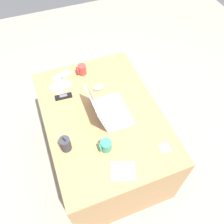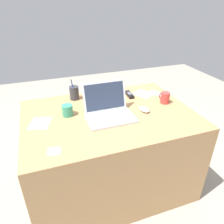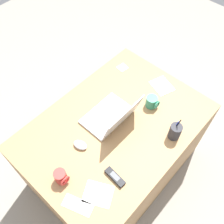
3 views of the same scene
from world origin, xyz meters
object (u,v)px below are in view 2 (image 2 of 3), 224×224
object	(u,v)px
computer_mouse	(144,110)
coffee_mug_tall	(165,98)
cordless_phone	(129,95)
pen_holder	(74,93)
laptop	(109,111)
coffee_mug_white	(67,110)

from	to	relation	value
computer_mouse	coffee_mug_tall	world-z (taller)	coffee_mug_tall
cordless_phone	computer_mouse	bearing A→B (deg)	-91.34
coffee_mug_tall	pen_holder	distance (m)	0.78
laptop	coffee_mug_white	distance (m)	0.32
coffee_mug_tall	cordless_phone	size ratio (longest dim) A/B	0.64
laptop	coffee_mug_tall	size ratio (longest dim) A/B	3.70
coffee_mug_tall	cordless_phone	world-z (taller)	coffee_mug_tall
cordless_phone	pen_holder	xyz separation A→B (m)	(-0.48, 0.10, 0.05)
laptop	coffee_mug_white	xyz separation A→B (m)	(-0.29, 0.13, -0.01)
coffee_mug_tall	laptop	bearing A→B (deg)	-172.80
laptop	pen_holder	xyz separation A→B (m)	(-0.18, 0.39, 0.01)
computer_mouse	pen_holder	distance (m)	0.63
laptop	coffee_mug_tall	distance (m)	0.53
computer_mouse	coffee_mug_tall	bearing A→B (deg)	6.86
laptop	pen_holder	bearing A→B (deg)	115.19
coffee_mug_white	pen_holder	world-z (taller)	pen_holder
coffee_mug_tall	cordless_phone	distance (m)	0.32
laptop	cordless_phone	distance (m)	0.42
laptop	computer_mouse	bearing A→B (deg)	-3.26
coffee_mug_white	coffee_mug_tall	world-z (taller)	coffee_mug_tall
coffee_mug_white	cordless_phone	xyz separation A→B (m)	(0.59, 0.17, -0.03)
laptop	coffee_mug_white	size ratio (longest dim) A/B	3.68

